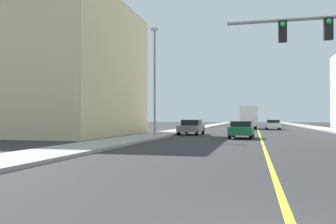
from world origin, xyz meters
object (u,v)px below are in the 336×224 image
at_px(car_white, 273,124).
at_px(car_green, 242,129).
at_px(street_lamp, 155,77).
at_px(delivery_truck, 248,117).
at_px(car_gray, 191,127).

relative_size(car_white, car_green, 1.03).
bearing_deg(street_lamp, car_green, 15.24).
distance_m(street_lamp, car_green, 8.03).
height_order(car_white, delivery_truck, delivery_truck).
xyz_separation_m(street_lamp, delivery_truck, (6.74, 27.08, -3.12)).
relative_size(car_white, car_gray, 0.98).
xyz_separation_m(street_lamp, car_green, (6.63, 1.81, -4.15)).
bearing_deg(car_white, car_gray, -116.81).
bearing_deg(delivery_truck, car_white, -44.38).
distance_m(car_gray, delivery_truck, 20.86).
height_order(car_green, delivery_truck, delivery_truck).
distance_m(street_lamp, car_gray, 8.19).
distance_m(car_white, car_green, 22.45).
height_order(car_gray, delivery_truck, delivery_truck).
distance_m(car_gray, car_green, 7.06).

